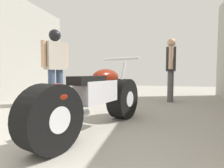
{
  "coord_description": "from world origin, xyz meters",
  "views": [
    {
      "loc": [
        0.86,
        -0.19,
        0.77
      ],
      "look_at": [
        0.06,
        3.14,
        0.55
      ],
      "focal_mm": 28.08,
      "sensor_mm": 36.0,
      "label": 1
    }
  ],
  "objects": [
    {
      "name": "ground_plane",
      "position": [
        0.0,
        3.05,
        0.0
      ],
      "size": [
        14.65,
        14.65,
        0.0
      ],
      "primitive_type": "plane",
      "color": "#9E998E"
    },
    {
      "name": "mechanic_with_helmet",
      "position": [
        -1.4,
        3.52,
        1.06
      ],
      "size": [
        0.43,
        0.67,
        1.77
      ],
      "color": "#384766",
      "rests_on": "ground_plane"
    },
    {
      "name": "motorcycle_maroon_cruiser",
      "position": [
        0.11,
        1.97,
        0.41
      ],
      "size": [
        0.97,
        2.15,
        1.02
      ],
      "color": "black",
      "rests_on": "ground_plane"
    },
    {
      "name": "mechanic_in_blue",
      "position": [
        1.3,
        4.71,
        0.95
      ],
      "size": [
        0.29,
        0.68,
        1.67
      ],
      "color": "#4C4C4C",
      "rests_on": "ground_plane"
    }
  ]
}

